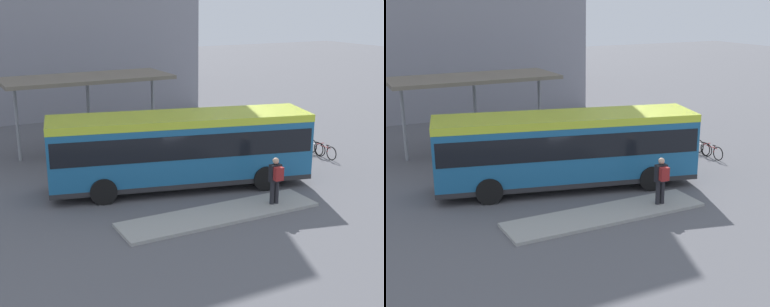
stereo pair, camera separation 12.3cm
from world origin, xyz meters
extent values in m
plane|color=#5B5B60|center=(0.00, 0.00, 0.00)|extent=(120.00, 120.00, 0.00)
cube|color=#9E9E99|center=(-0.09, -3.44, 0.06)|extent=(7.58, 1.80, 0.12)
cube|color=#1E6093|center=(0.00, 0.00, 1.71)|extent=(10.86, 4.91, 2.73)
cube|color=#C6DB33|center=(0.00, 0.00, 2.93)|extent=(10.89, 4.93, 0.30)
cube|color=black|center=(0.00, 0.00, 2.04)|extent=(10.66, 4.89, 0.95)
cube|color=black|center=(5.12, -1.23, 2.04)|extent=(0.62, 2.26, 1.05)
cube|color=#28282B|center=(0.00, 0.00, 0.45)|extent=(10.88, 4.92, 0.20)
cylinder|color=black|center=(3.47, 0.40, 0.52)|extent=(1.07, 0.51, 1.03)
cylinder|color=black|center=(2.91, -1.93, 0.52)|extent=(1.07, 0.51, 1.03)
cylinder|color=black|center=(-2.91, 1.93, 0.52)|extent=(1.07, 0.51, 1.03)
cylinder|color=black|center=(-3.47, -0.40, 0.52)|extent=(1.07, 0.51, 1.03)
cylinder|color=#232328|center=(2.07, -3.57, 0.56)|extent=(0.17, 0.17, 0.88)
cylinder|color=#232328|center=(2.27, -3.58, 0.56)|extent=(0.17, 0.17, 0.88)
cube|color=black|center=(2.17, -3.57, 1.33)|extent=(0.45, 0.26, 0.66)
cube|color=maroon|center=(2.16, -3.80, 1.37)|extent=(0.34, 0.23, 0.50)
sphere|color=tan|center=(2.17, -3.57, 1.81)|extent=(0.24, 0.24, 0.24)
torus|color=black|center=(8.20, 1.04, 0.34)|extent=(0.06, 0.68, 0.68)
torus|color=black|center=(8.22, 0.12, 0.34)|extent=(0.06, 0.68, 0.68)
cylinder|color=red|center=(8.21, 0.58, 0.56)|extent=(0.05, 0.72, 0.04)
cylinder|color=red|center=(8.21, 0.41, 0.50)|extent=(0.04, 0.04, 0.33)
cube|color=black|center=(8.21, 0.41, 0.67)|extent=(0.07, 0.18, 0.04)
cylinder|color=red|center=(8.20, 0.95, 0.64)|extent=(0.48, 0.04, 0.03)
torus|color=black|center=(8.06, 1.80, 0.33)|extent=(0.13, 0.68, 0.68)
torus|color=black|center=(8.18, 0.89, 0.33)|extent=(0.13, 0.68, 0.68)
cylinder|color=silver|center=(8.12, 1.34, 0.55)|extent=(0.13, 0.71, 0.04)
cylinder|color=silver|center=(8.14, 1.18, 0.50)|extent=(0.04, 0.04, 0.33)
cube|color=black|center=(8.14, 1.18, 0.66)|extent=(0.09, 0.19, 0.04)
cylinder|color=silver|center=(8.07, 1.70, 0.63)|extent=(0.48, 0.09, 0.03)
torus|color=black|center=(8.25, 2.57, 0.34)|extent=(0.08, 0.69, 0.69)
torus|color=black|center=(8.29, 1.64, 0.34)|extent=(0.08, 0.69, 0.69)
cylinder|color=black|center=(8.27, 2.11, 0.56)|extent=(0.07, 0.72, 0.04)
cylinder|color=black|center=(8.28, 1.94, 0.51)|extent=(0.04, 0.04, 0.34)
cube|color=black|center=(8.28, 1.94, 0.67)|extent=(0.08, 0.18, 0.04)
cylinder|color=black|center=(8.25, 2.48, 0.64)|extent=(0.48, 0.06, 0.03)
cube|color=#706656|center=(-1.76, 6.94, 3.78)|extent=(8.25, 3.40, 0.18)
cylinder|color=gray|center=(-5.26, 6.94, 1.85)|extent=(0.16, 0.16, 3.69)
cylinder|color=gray|center=(1.75, 6.94, 1.85)|extent=(0.16, 0.16, 3.69)
cylinder|color=gray|center=(-1.76, 6.94, 1.85)|extent=(0.16, 0.16, 3.69)
camera|label=1|loc=(-9.23, -18.92, 7.56)|focal=50.00mm
camera|label=2|loc=(-9.12, -18.97, 7.56)|focal=50.00mm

